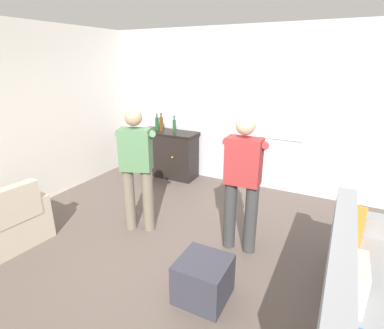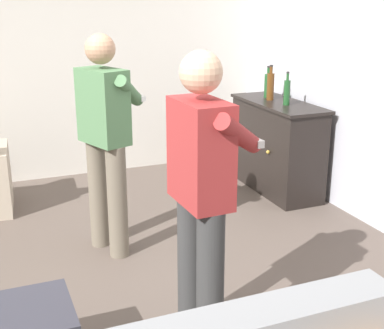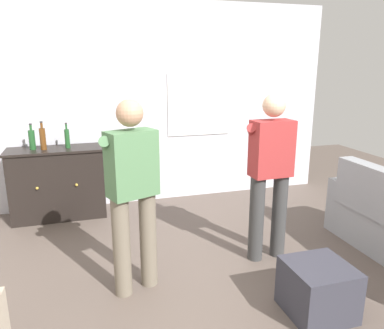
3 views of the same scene
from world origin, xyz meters
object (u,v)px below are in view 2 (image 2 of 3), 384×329
Objects in this scene: sideboard_cabinet at (277,146)px; bottle_spirits_clear at (287,92)px; bottle_liquor_amber at (268,85)px; bottle_wine_green at (270,86)px; person_standing_right at (202,192)px; person_standing_left at (106,135)px.

bottle_spirits_clear is (0.16, -0.01, 0.59)m from sideboard_cabinet.
bottle_liquor_amber reaches higher than bottle_spirits_clear.
bottle_spirits_clear is (0.29, 0.02, -0.02)m from bottle_wine_green.
bottle_liquor_amber reaches higher than sideboard_cabinet.
person_standing_right reaches higher than sideboard_cabinet.
bottle_liquor_amber is 2.93m from person_standing_right.
bottle_wine_green is 0.14m from bottle_liquor_amber.
sideboard_cabinet is 0.61m from bottle_spirits_clear.
bottle_wine_green is 2.80m from person_standing_right.
sideboard_cabinet is 0.62m from bottle_wine_green.
person_standing_left and person_standing_right have the same top height.
bottle_spirits_clear is at bearing 3.07° from bottle_wine_green.
bottle_spirits_clear is at bearing 106.15° from person_standing_left.
person_standing_left is 1.40m from person_standing_right.
bottle_liquor_amber is 1.01× the size of bottle_spirits_clear.
bottle_spirits_clear is 0.19× the size of person_standing_right.
sideboard_cabinet is 0.64m from bottle_liquor_amber.
sideboard_cabinet is 0.71× the size of person_standing_right.
person_standing_right reaches higher than bottle_spirits_clear.
bottle_liquor_amber is at bearing 116.56° from person_standing_left.
sideboard_cabinet is 3.38× the size of bottle_wine_green.
bottle_liquor_amber is at bearing 175.75° from bottle_spirits_clear.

